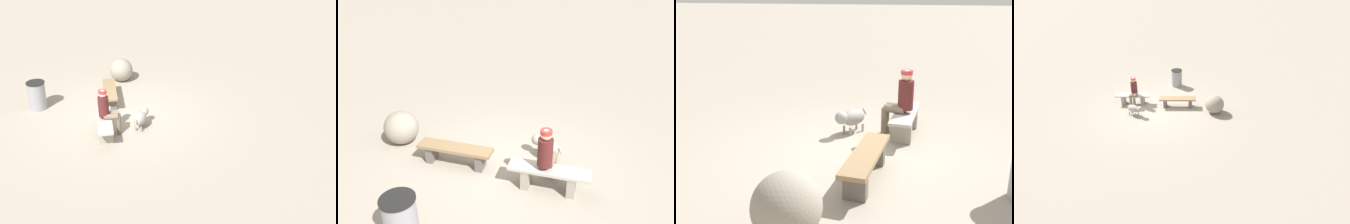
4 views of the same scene
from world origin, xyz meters
TOP-DOWN VIEW (x-y plane):
  - ground at (0.00, 0.00)m, footprint 210.00×210.00m
  - bench_left at (-1.04, -0.33)m, footprint 1.64×0.49m
  - bench_right at (1.01, -0.46)m, footprint 1.58×0.49m
  - seated_person at (0.92, -0.37)m, footprint 0.33×0.59m
  - dog at (0.71, 0.54)m, footprint 0.77×0.52m
  - trash_bin at (-0.82, -2.50)m, footprint 0.55×0.55m
  - boulder at (-2.66, 0.05)m, footprint 0.82×0.79m

SIDE VIEW (x-z plane):
  - ground at x=0.00m, z-range -0.06..0.00m
  - bench_left at x=-1.04m, z-range 0.08..0.52m
  - bench_right at x=1.01m, z-range 0.07..0.54m
  - dog at x=0.71m, z-range 0.07..0.57m
  - boulder at x=-2.66m, z-range 0.00..0.79m
  - trash_bin at x=-0.82m, z-range 0.00..0.86m
  - seated_person at x=0.92m, z-range 0.09..1.38m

